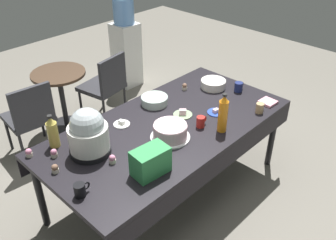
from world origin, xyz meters
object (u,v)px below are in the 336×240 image
dessert_plate_white (122,124)px  soda_bottle_orange_juice (223,114)px  coffee_mug_navy (239,87)px  slow_cooker (88,133)px  cupcake_rose (185,87)px  coffee_mug_red (201,122)px  soda_carton (150,161)px  round_cafe_table (61,90)px  maroon_chair_right (106,83)px  cupcake_mint (29,153)px  water_cooler (126,45)px  soda_bottle_ginger_ale (53,132)px  cupcake_berry (112,159)px  coffee_mug_black (80,190)px  cupcake_lemon (55,169)px  dessert_plate_cobalt (216,112)px  maroon_chair_left (30,115)px  coffee_mug_tan (260,108)px  frosted_layer_cake (170,131)px  ceramic_snack_bowl (213,84)px  cupcake_vanilla (54,153)px  dessert_plate_sage (183,114)px  potluck_table (168,131)px

dessert_plate_white → soda_bottle_orange_juice: size_ratio=0.41×
coffee_mug_navy → slow_cooker: bearing=171.4°
cupcake_rose → coffee_mug_red: bearing=-126.6°
slow_cooker → soda_carton: 0.53m
round_cafe_table → maroon_chair_right: bearing=-25.8°
soda_carton → round_cafe_table: bearing=82.0°
cupcake_mint → slow_cooker: bearing=-40.0°
water_cooler → soda_bottle_orange_juice: bearing=-112.3°
cupcake_rose → soda_bottle_ginger_ale: (-1.40, 0.11, 0.10)m
soda_bottle_orange_juice → cupcake_berry: bearing=160.1°
cupcake_berry → coffee_mug_black: bearing=-162.5°
soda_bottle_orange_juice → coffee_mug_navy: size_ratio=2.83×
cupcake_berry → cupcake_lemon: bearing=149.0°
dessert_plate_cobalt → slow_cooker: bearing=163.4°
cupcake_lemon → dessert_plate_white: bearing=10.6°
maroon_chair_left → water_cooler: size_ratio=0.69×
dessert_plate_white → maroon_chair_right: 1.35m
cupcake_lemon → coffee_mug_tan: coffee_mug_tan is taller
frosted_layer_cake → maroon_chair_right: size_ratio=0.38×
cupcake_lemon → soda_bottle_ginger_ale: size_ratio=0.24×
cupcake_rose → round_cafe_table: 1.49m
cupcake_mint → dessert_plate_cobalt: bearing=-23.1°
dessert_plate_cobalt → soda_bottle_orange_juice: 0.32m
ceramic_snack_bowl → dessert_plate_cobalt: bearing=-139.3°
cupcake_rose → coffee_mug_black: coffee_mug_black is taller
coffee_mug_black → water_cooler: 3.09m
water_cooler → coffee_mug_tan: bearing=-101.6°
coffee_mug_red → soda_carton: size_ratio=0.43×
ceramic_snack_bowl → coffee_mug_navy: (0.11, -0.23, 0.01)m
cupcake_vanilla → coffee_mug_black: (-0.10, -0.48, 0.02)m
dessert_plate_sage → frosted_layer_cake: bearing=-154.2°
dessert_plate_sage → coffee_mug_tan: coffee_mug_tan is taller
frosted_layer_cake → coffee_mug_red: size_ratio=2.87×
soda_bottle_ginger_ale → coffee_mug_navy: size_ratio=2.28×
cupcake_lemon → coffee_mug_red: bearing=-17.5°
frosted_layer_cake → dessert_plate_sage: bearing=25.8°
water_cooler → coffee_mug_navy: bearing=-98.1°
dessert_plate_cobalt → cupcake_mint: (-1.47, 0.63, 0.02)m
frosted_layer_cake → dessert_plate_cobalt: 0.56m
cupcake_rose → maroon_chair_right: maroon_chair_right is taller
coffee_mug_black → cupcake_lemon: bearing=88.4°
soda_bottle_ginger_ale → soda_carton: size_ratio=1.07×
cupcake_mint → coffee_mug_red: coffee_mug_red is taller
maroon_chair_right → water_cooler: (0.80, 0.56, 0.10)m
slow_cooker → cupcake_vanilla: bearing=145.2°
round_cafe_table → dessert_plate_sage: bearing=-81.0°
dessert_plate_cobalt → coffee_mug_tan: 0.39m
coffee_mug_tan → coffee_mug_navy: bearing=61.2°
potluck_table → coffee_mug_red: 0.30m
coffee_mug_black → coffee_mug_tan: coffee_mug_black is taller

